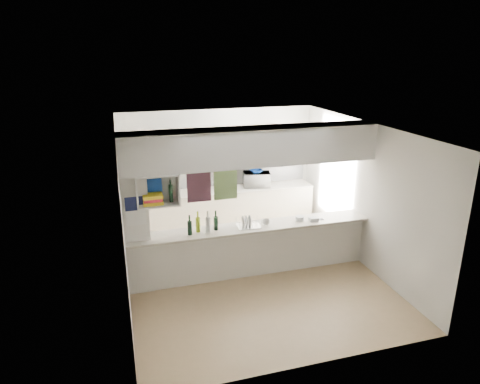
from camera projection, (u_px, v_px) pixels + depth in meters
name	position (u px, v px, depth m)	size (l,w,h in m)	color
floor	(251.00, 274.00, 7.56)	(4.80, 4.80, 0.00)	tan
ceiling	(253.00, 128.00, 6.74)	(4.80, 4.80, 0.00)	white
wall_back	(219.00, 169.00, 9.34)	(4.20, 4.20, 0.00)	silver
wall_left	(123.00, 218.00, 6.59)	(4.80, 4.80, 0.00)	silver
wall_right	(363.00, 194.00, 7.71)	(4.80, 4.80, 0.00)	silver
servery_partition	(242.00, 185.00, 6.99)	(4.20, 0.50, 2.60)	silver
cubby_shelf	(156.00, 191.00, 6.55)	(0.65, 0.35, 0.50)	white
kitchen_run	(229.00, 192.00, 9.29)	(3.60, 0.63, 2.24)	beige
microwave	(257.00, 179.00, 9.35)	(0.57, 0.39, 0.32)	white
bowl	(256.00, 171.00, 9.27)	(0.28, 0.28, 0.07)	navy
dish_rack	(248.00, 222.00, 7.22)	(0.41, 0.31, 0.21)	silver
cup	(266.00, 222.00, 7.27)	(0.13, 0.13, 0.10)	white
wine_bottles	(203.00, 225.00, 6.98)	(0.52, 0.15, 0.37)	black
plastic_tubs	(305.00, 219.00, 7.50)	(0.50, 0.23, 0.08)	silver
utensil_jar	(222.00, 186.00, 9.21)	(0.10, 0.10, 0.14)	black
knife_block	(217.00, 185.00, 9.21)	(0.09, 0.07, 0.18)	brown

